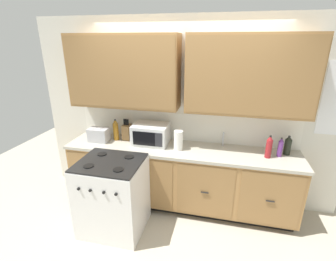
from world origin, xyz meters
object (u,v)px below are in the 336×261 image
(microwave, at_px, (151,134))
(toaster, at_px, (99,135))
(stove_range, at_px, (113,196))
(bottle_violet, at_px, (280,147))
(knife_block, at_px, (127,132))
(bottle_red, at_px, (269,147))
(paper_towel_roll, at_px, (178,140))
(bottle_amber, at_px, (116,130))
(bottle_dark, at_px, (288,145))

(microwave, xyz_separation_m, toaster, (-0.75, -0.08, -0.04))
(stove_range, distance_m, bottle_violet, 2.16)
(knife_block, bearing_deg, toaster, -156.40)
(toaster, distance_m, bottle_red, 2.28)
(microwave, bearing_deg, paper_towel_roll, -14.84)
(bottle_red, distance_m, bottle_amber, 2.07)
(stove_range, xyz_separation_m, knife_block, (-0.09, 0.77, 0.56))
(stove_range, relative_size, bottle_red, 3.28)
(bottle_dark, bearing_deg, toaster, -176.61)
(bottle_red, bearing_deg, paper_towel_roll, -178.91)
(bottle_amber, bearing_deg, paper_towel_roll, -7.70)
(microwave, distance_m, bottle_red, 1.54)
(bottle_dark, bearing_deg, paper_towel_roll, -172.72)
(bottle_dark, relative_size, bottle_violet, 1.01)
(paper_towel_roll, relative_size, bottle_violet, 1.05)
(paper_towel_roll, height_order, bottle_dark, paper_towel_roll)
(bottle_violet, bearing_deg, stove_range, -161.15)
(microwave, bearing_deg, stove_range, -112.87)
(knife_block, xyz_separation_m, paper_towel_roll, (0.80, -0.18, 0.01))
(stove_range, distance_m, bottle_amber, 0.96)
(toaster, height_order, bottle_dark, bottle_dark)
(bottle_violet, bearing_deg, paper_towel_roll, -176.01)
(stove_range, bearing_deg, bottle_red, 18.36)
(toaster, bearing_deg, bottle_dark, 3.39)
(toaster, bearing_deg, bottle_amber, 25.10)
(paper_towel_roll, bearing_deg, stove_range, -140.29)
(knife_block, height_order, bottle_dark, knife_block)
(knife_block, distance_m, bottle_red, 1.93)
(microwave, bearing_deg, knife_block, 168.95)
(toaster, height_order, bottle_violet, bottle_violet)
(paper_towel_roll, bearing_deg, bottle_red, 1.09)
(stove_range, relative_size, knife_block, 3.06)
(stove_range, height_order, knife_block, knife_block)
(stove_range, xyz_separation_m, paper_towel_roll, (0.70, 0.58, 0.57))
(bottle_dark, bearing_deg, bottle_violet, -140.01)
(bottle_red, xyz_separation_m, bottle_violet, (0.14, 0.07, -0.02))
(stove_range, bearing_deg, bottle_dark, 20.11)
(bottle_red, bearing_deg, stove_range, -161.64)
(bottle_violet, distance_m, bottle_amber, 2.21)
(bottle_dark, distance_m, bottle_violet, 0.13)
(toaster, bearing_deg, microwave, 6.39)
(stove_range, bearing_deg, toaster, 126.92)
(paper_towel_roll, bearing_deg, microwave, 165.16)
(knife_block, distance_m, bottle_violet, 2.07)
(stove_range, xyz_separation_m, bottle_violet, (1.97, 0.67, 0.56))
(microwave, height_order, bottle_dark, microwave)
(knife_block, bearing_deg, bottle_amber, -158.72)
(toaster, distance_m, bottle_dark, 2.54)
(toaster, xyz_separation_m, paper_towel_roll, (1.16, -0.02, 0.03))
(stove_range, height_order, bottle_red, bottle_red)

